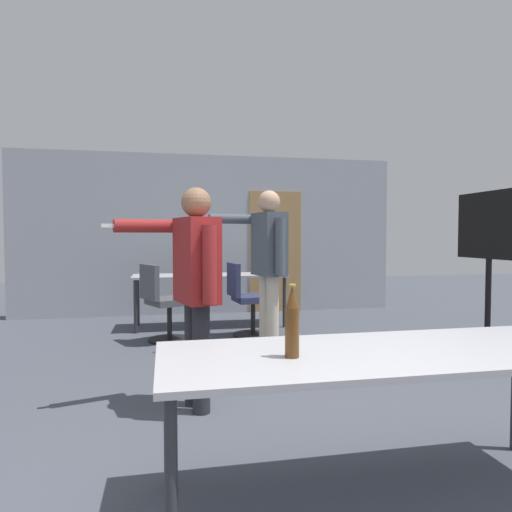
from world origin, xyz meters
TOP-DOWN VIEW (x-y plane):
  - back_wall at (0.03, 6.11)m, footprint 6.31×0.12m
  - conference_table_near at (0.28, 0.50)m, footprint 2.17×0.79m
  - conference_table_far at (-0.12, 4.97)m, footprint 2.16×0.66m
  - tv_screen at (2.61, 2.72)m, footprint 0.44×0.99m
  - person_far_watching at (-0.54, 1.87)m, footprint 0.86×0.60m
  - person_right_polo at (0.34, 3.31)m, footprint 0.89×0.64m
  - office_chair_side_rolled at (0.28, 4.22)m, footprint 0.58×0.52m
  - office_chair_far_left at (-0.78, 4.13)m, footprint 0.66×0.63m
  - beer_bottle at (-0.20, 0.47)m, footprint 0.07×0.07m
  - drink_cup at (-0.24, 4.95)m, footprint 0.08×0.08m

SIDE VIEW (x-z plane):
  - office_chair_side_rolled at x=0.28m, z-range -0.02..0.92m
  - office_chair_far_left at x=-0.78m, z-range -0.02..0.93m
  - conference_table_far at x=-0.12m, z-range 0.30..1.05m
  - conference_table_near at x=0.28m, z-range 0.31..1.05m
  - drink_cup at x=-0.24m, z-range 0.74..0.83m
  - beer_bottle at x=-0.20m, z-range 0.73..1.07m
  - person_far_watching at x=-0.54m, z-range 0.17..1.82m
  - person_right_polo at x=0.34m, z-range 0.19..1.97m
  - tv_screen at x=2.61m, z-range 0.21..1.98m
  - back_wall at x=0.03m, z-range -0.01..2.62m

